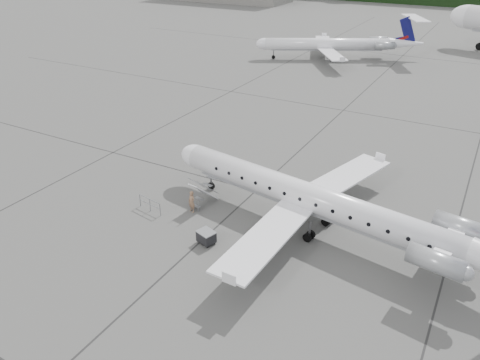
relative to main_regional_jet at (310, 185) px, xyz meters
The scene contains 7 objects.
ground 5.71m from the main_regional_jet, 87.46° to the right, with size 320.00×320.00×0.00m, color #565654.
main_regional_jet is the anchor object (origin of this frame).
airstair 8.33m from the main_regional_jet, behind, with size 0.85×2.32×2.12m, color white, non-canonical shape.
passenger 8.83m from the main_regional_jet, 165.03° to the right, with size 0.61×0.40×1.68m, color #926B4F.
safety_railing 11.86m from the main_regional_jet, 161.73° to the right, with size 2.20×0.08×1.00m, color gray, non-canonical shape.
baggage_cart 7.71m from the main_regional_jet, 135.34° to the right, with size 1.10×0.89×0.95m, color black, non-canonical shape.
bg_regional_left 50.60m from the main_regional_jet, 108.53° to the left, with size 25.48×18.35×6.68m, color white, non-canonical shape.
Camera 1 is at (9.13, -21.62, 18.19)m, focal length 35.00 mm.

